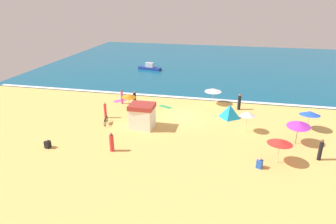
{
  "coord_description": "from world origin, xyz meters",
  "views": [
    {
      "loc": [
        4.87,
        -30.02,
        12.69
      ],
      "look_at": [
        -1.54,
        -0.89,
        0.8
      ],
      "focal_mm": 31.65,
      "sensor_mm": 36.0,
      "label": 1
    }
  ],
  "objects_px": {
    "beach_tent": "(230,111)",
    "small_boat_0": "(150,67)",
    "beach_umbrella_3": "(299,124)",
    "beach_umbrella_1": "(280,142)",
    "beachgoer_6": "(122,97)",
    "beachgoer_0": "(48,144)",
    "beach_umbrella_0": "(129,96)",
    "beach_umbrella_2": "(213,90)",
    "beachgoer_2": "(112,143)",
    "beach_umbrella_5": "(247,114)",
    "beachgoer_5": "(105,110)",
    "beachgoer_1": "(135,99)",
    "beachgoer_4": "(239,102)",
    "lifeguard_cabana": "(142,116)",
    "beachgoer_7": "(260,163)",
    "beachgoer_3": "(320,150)",
    "parked_bicycle": "(106,120)",
    "beach_umbrella_4": "(310,113)"
  },
  "relations": [
    {
      "from": "beach_umbrella_4",
      "to": "beachgoer_1",
      "type": "height_order",
      "value": "beach_umbrella_4"
    },
    {
      "from": "beachgoer_1",
      "to": "beachgoer_3",
      "type": "height_order",
      "value": "beachgoer_3"
    },
    {
      "from": "lifeguard_cabana",
      "to": "beach_tent",
      "type": "distance_m",
      "value": 9.73
    },
    {
      "from": "beach_umbrella_0",
      "to": "beach_tent",
      "type": "bearing_deg",
      "value": 1.6
    },
    {
      "from": "beach_umbrella_4",
      "to": "beach_umbrella_0",
      "type": "bearing_deg",
      "value": 176.55
    },
    {
      "from": "beach_umbrella_4",
      "to": "beachgoer_0",
      "type": "distance_m",
      "value": 25.0
    },
    {
      "from": "beach_umbrella_2",
      "to": "small_boat_0",
      "type": "height_order",
      "value": "beach_umbrella_2"
    },
    {
      "from": "beach_tent",
      "to": "small_boat_0",
      "type": "height_order",
      "value": "beach_tent"
    },
    {
      "from": "beach_tent",
      "to": "parked_bicycle",
      "type": "xyz_separation_m",
      "value": [
        -12.63,
        -4.47,
        -0.37
      ]
    },
    {
      "from": "beach_umbrella_1",
      "to": "beachgoer_4",
      "type": "xyz_separation_m",
      "value": [
        -3.01,
        11.51,
        -0.98
      ]
    },
    {
      "from": "beachgoer_0",
      "to": "small_boat_0",
      "type": "distance_m",
      "value": 29.88
    },
    {
      "from": "beachgoer_3",
      "to": "beachgoer_4",
      "type": "xyz_separation_m",
      "value": [
        -6.41,
        10.31,
        -0.0
      ]
    },
    {
      "from": "beach_umbrella_3",
      "to": "beachgoer_0",
      "type": "relative_size",
      "value": 3.3
    },
    {
      "from": "beachgoer_4",
      "to": "beachgoer_6",
      "type": "relative_size",
      "value": 1.06
    },
    {
      "from": "beach_umbrella_2",
      "to": "beach_umbrella_3",
      "type": "height_order",
      "value": "beach_umbrella_3"
    },
    {
      "from": "beach_umbrella_0",
      "to": "beachgoer_2",
      "type": "distance_m",
      "value": 9.65
    },
    {
      "from": "lifeguard_cabana",
      "to": "beachgoer_2",
      "type": "distance_m",
      "value": 5.4
    },
    {
      "from": "small_boat_0",
      "to": "beach_umbrella_3",
      "type": "bearing_deg",
      "value": -49.63
    },
    {
      "from": "beach_umbrella_0",
      "to": "beachgoer_7",
      "type": "xyz_separation_m",
      "value": [
        14.04,
        -9.5,
        -1.44
      ]
    },
    {
      "from": "beach_umbrella_1",
      "to": "beachgoer_0",
      "type": "distance_m",
      "value": 19.72
    },
    {
      "from": "beach_umbrella_3",
      "to": "beachgoer_1",
      "type": "height_order",
      "value": "beach_umbrella_3"
    },
    {
      "from": "beachgoer_7",
      "to": "beachgoer_2",
      "type": "bearing_deg",
      "value": 179.75
    },
    {
      "from": "beach_umbrella_1",
      "to": "small_boat_0",
      "type": "height_order",
      "value": "beach_umbrella_1"
    },
    {
      "from": "beach_umbrella_1",
      "to": "beachgoer_2",
      "type": "height_order",
      "value": "beach_umbrella_1"
    },
    {
      "from": "beachgoer_2",
      "to": "beachgoer_7",
      "type": "height_order",
      "value": "beachgoer_2"
    },
    {
      "from": "beach_umbrella_5",
      "to": "beach_umbrella_3",
      "type": "bearing_deg",
      "value": -20.35
    },
    {
      "from": "parked_bicycle",
      "to": "beachgoer_0",
      "type": "height_order",
      "value": "beachgoer_0"
    },
    {
      "from": "beachgoer_3",
      "to": "beachgoer_6",
      "type": "relative_size",
      "value": 1.03
    },
    {
      "from": "beach_tent",
      "to": "beachgoer_4",
      "type": "bearing_deg",
      "value": 69.97
    },
    {
      "from": "beach_umbrella_2",
      "to": "beach_umbrella_5",
      "type": "xyz_separation_m",
      "value": [
        3.84,
        -7.31,
        0.1
      ]
    },
    {
      "from": "beach_umbrella_5",
      "to": "lifeguard_cabana",
      "type": "bearing_deg",
      "value": -173.05
    },
    {
      "from": "beach_umbrella_5",
      "to": "beachgoer_5",
      "type": "height_order",
      "value": "beach_umbrella_5"
    },
    {
      "from": "beachgoer_6",
      "to": "beachgoer_0",
      "type": "bearing_deg",
      "value": -101.04
    },
    {
      "from": "beachgoer_1",
      "to": "beach_umbrella_4",
      "type": "bearing_deg",
      "value": -9.09
    },
    {
      "from": "beachgoer_2",
      "to": "beachgoer_1",
      "type": "bearing_deg",
      "value": 98.53
    },
    {
      "from": "beach_umbrella_1",
      "to": "beachgoer_6",
      "type": "relative_size",
      "value": 1.29
    },
    {
      "from": "beach_umbrella_4",
      "to": "beachgoer_7",
      "type": "height_order",
      "value": "beach_umbrella_4"
    },
    {
      "from": "beach_umbrella_1",
      "to": "beach_tent",
      "type": "height_order",
      "value": "beach_umbrella_1"
    },
    {
      "from": "beachgoer_2",
      "to": "beachgoer_4",
      "type": "distance_m",
      "value": 16.56
    },
    {
      "from": "beach_tent",
      "to": "beachgoer_3",
      "type": "height_order",
      "value": "beachgoer_3"
    },
    {
      "from": "parked_bicycle",
      "to": "beachgoer_1",
      "type": "relative_size",
      "value": 1.01
    },
    {
      "from": "beach_umbrella_1",
      "to": "beach_umbrella_3",
      "type": "relative_size",
      "value": 0.83
    },
    {
      "from": "lifeguard_cabana",
      "to": "beachgoer_3",
      "type": "xyz_separation_m",
      "value": [
        16.04,
        -2.99,
        -0.38
      ]
    },
    {
      "from": "beachgoer_0",
      "to": "beachgoer_3",
      "type": "distance_m",
      "value": 23.18
    },
    {
      "from": "beach_umbrella_5",
      "to": "beachgoer_4",
      "type": "relative_size",
      "value": 1.14
    },
    {
      "from": "beach_umbrella_2",
      "to": "beachgoer_2",
      "type": "xyz_separation_m",
      "value": [
        -7.59,
        -13.81,
        -1.02
      ]
    },
    {
      "from": "parked_bicycle",
      "to": "beachgoer_5",
      "type": "distance_m",
      "value": 1.75
    },
    {
      "from": "beach_umbrella_2",
      "to": "beachgoer_2",
      "type": "bearing_deg",
      "value": -118.8
    },
    {
      "from": "beach_tent",
      "to": "beachgoer_0",
      "type": "height_order",
      "value": "beach_tent"
    },
    {
      "from": "beachgoer_2",
      "to": "beachgoer_5",
      "type": "bearing_deg",
      "value": 117.59
    }
  ]
}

